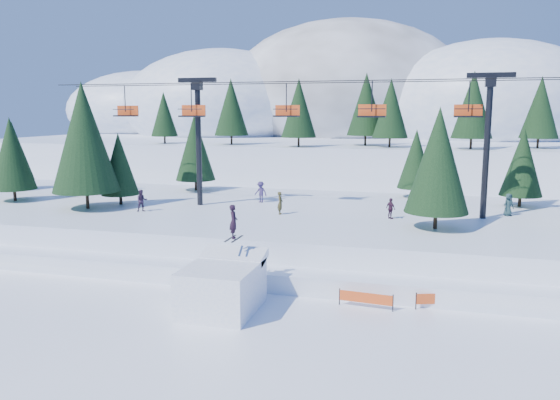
% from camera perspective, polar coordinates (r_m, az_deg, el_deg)
% --- Properties ---
extents(ground, '(160.00, 160.00, 0.00)m').
position_cam_1_polar(ground, '(26.77, -5.85, -12.97)').
color(ground, white).
rests_on(ground, ground).
extents(mid_shelf, '(70.00, 22.00, 2.50)m').
position_cam_1_polar(mid_shelf, '(42.99, 2.77, -2.68)').
color(mid_shelf, white).
rests_on(mid_shelf, ground).
extents(berm, '(70.00, 6.00, 1.10)m').
position_cam_1_polar(berm, '(33.75, -0.95, -7.21)').
color(berm, white).
rests_on(berm, ground).
extents(mountain_ridge, '(119.00, 60.00, 26.46)m').
position_cam_1_polar(mountain_ridge, '(97.51, 6.99, 8.85)').
color(mountain_ridge, white).
rests_on(mountain_ridge, ground).
extents(jump_kicker, '(3.51, 4.78, 5.26)m').
position_cam_1_polar(jump_kicker, '(28.38, -6.02, -8.87)').
color(jump_kicker, white).
rests_on(jump_kicker, ground).
extents(chairlift, '(46.00, 3.21, 10.28)m').
position_cam_1_polar(chairlift, '(41.77, 5.34, 8.11)').
color(chairlift, black).
rests_on(chairlift, mid_shelf).
extents(conifer_stand, '(61.59, 17.00, 9.92)m').
position_cam_1_polar(conifer_stand, '(42.52, 4.28, 5.01)').
color(conifer_stand, black).
rests_on(conifer_stand, mid_shelf).
extents(distant_skiers, '(27.96, 7.48, 1.79)m').
position_cam_1_polar(distant_skiers, '(42.56, 1.45, 0.09)').
color(distant_skiers, '#362957').
rests_on(distant_skiers, mid_shelf).
extents(banner_near, '(2.85, 0.33, 0.90)m').
position_cam_1_polar(banner_near, '(29.05, 8.95, -10.09)').
color(banner_near, black).
rests_on(banner_near, ground).
extents(banner_far, '(2.71, 0.97, 0.90)m').
position_cam_1_polar(banner_far, '(29.82, 16.64, -9.86)').
color(banner_far, black).
rests_on(banner_far, ground).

